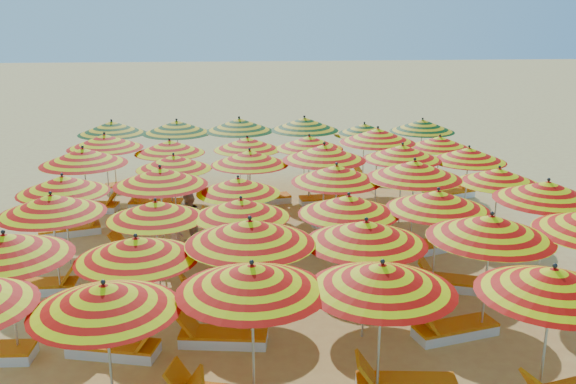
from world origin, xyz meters
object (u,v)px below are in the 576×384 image
object	(u,v)px
umbrella_10	(491,227)
lounger_10	(324,285)
umbrella_4	(553,281)
umbrella_31	(170,147)
umbrella_30	(105,141)
lounger_8	(41,286)
umbrella_23	(499,176)
umbrella_3	(382,277)
lounger_23	(132,185)
umbrella_37	(177,127)
lounger_12	(143,251)
umbrella_29	(469,154)
lounger_9	(216,291)
umbrella_39	(304,124)
umbrella_7	(136,248)
lounger_6	(221,336)
lounger_19	(155,203)
lounger_15	(71,230)
umbrella_27	(324,152)
beachgoer_a	(176,240)
lounger_13	(312,245)
umbrella_34	(378,135)
lounger_20	(263,199)
umbrella_18	(63,184)
lounger_25	(433,180)
umbrella_6	(5,246)
umbrella_32	(247,144)
umbrella_19	(160,176)
umbrella_40	(364,129)
lounger_21	(327,199)
umbrella_22	(414,169)
umbrella_15	(349,205)
umbrella_12	(51,204)
umbrella_41	(422,126)
umbrella_8	(250,232)
lounger_16	(231,224)
umbrella_21	(336,174)
umbrella_14	(241,208)
umbrella_33	(309,142)
umbrella_36	(112,128)
umbrella_25	(174,162)
umbrella_1	(104,298)
lounger_22	(451,193)
lounger_18	(93,206)
lounger_5	(116,348)
umbrella_35	(440,142)
umbrella_38	(239,125)
lounger_7	(453,329)
beachgoer_b	(189,220)
umbrella_9	(366,232)
umbrella_13	(156,210)
lounger_14	(428,246)
umbrella_2	(252,278)

from	to	relation	value
umbrella_10	lounger_10	xyz separation A→B (m)	(-2.88, 2.24, -2.14)
umbrella_4	umbrella_31	distance (m)	13.19
umbrella_30	lounger_8	distance (m)	6.66
umbrella_23	umbrella_30	size ratio (longest dim) A/B	0.91
umbrella_3	lounger_23	xyz separation A→B (m)	(-6.02, 13.33, -2.09)
umbrella_37	lounger_12	bearing A→B (deg)	-93.97
umbrella_29	lounger_9	size ratio (longest dim) A/B	1.44
umbrella_39	umbrella_7	bearing A→B (deg)	-110.65
lounger_6	lounger_19	size ratio (longest dim) A/B	1.01
lounger_15	lounger_8	bearing A→B (deg)	-103.76
umbrella_27	beachgoer_a	size ratio (longest dim) A/B	1.79
beachgoer_a	lounger_13	bearing A→B (deg)	-87.37
umbrella_27	umbrella_34	distance (m)	2.94
umbrella_27	umbrella_37	world-z (taller)	umbrella_27
umbrella_39	umbrella_31	bearing A→B (deg)	-152.08
lounger_8	lounger_20	size ratio (longest dim) A/B	0.96
umbrella_18	lounger_25	xyz separation A→B (m)	(11.51, 6.68, -1.97)
umbrella_6	umbrella_32	xyz separation A→B (m)	(4.52, 9.30, -0.19)
umbrella_18	lounger_23	world-z (taller)	umbrella_18
umbrella_19	lounger_12	bearing A→B (deg)	160.10
umbrella_40	lounger_21	bearing A→B (deg)	-125.69
umbrella_22	lounger_10	size ratio (longest dim) A/B	1.51
umbrella_15	lounger_15	world-z (taller)	umbrella_15
umbrella_12	umbrella_41	size ratio (longest dim) A/B	1.00
lounger_10	lounger_8	bearing A→B (deg)	-173.01
umbrella_8	lounger_16	distance (m)	7.01
umbrella_4	lounger_15	xyz separation A→B (m)	(-9.70, 9.00, -2.08)
umbrella_23	lounger_23	xyz separation A→B (m)	(-10.68, 6.63, -1.87)
umbrella_10	umbrella_21	world-z (taller)	umbrella_10
umbrella_8	umbrella_14	world-z (taller)	umbrella_8
umbrella_15	umbrella_33	distance (m)	6.87
umbrella_33	lounger_21	world-z (taller)	umbrella_33
umbrella_36	lounger_8	size ratio (longest dim) A/B	1.80
umbrella_25	umbrella_1	bearing A→B (deg)	-91.35
lounger_22	umbrella_39	bearing A→B (deg)	139.97
umbrella_41	lounger_18	distance (m)	11.77
lounger_19	lounger_22	world-z (taller)	same
umbrella_3	lounger_5	world-z (taller)	umbrella_3
umbrella_7	lounger_25	world-z (taller)	umbrella_7
umbrella_35	umbrella_38	distance (m)	6.95
umbrella_31	umbrella_35	xyz separation A→B (m)	(8.82, 0.33, -0.08)
umbrella_39	umbrella_40	size ratio (longest dim) A/B	1.09
umbrella_18	umbrella_36	xyz separation A→B (m)	(-0.06, 7.02, 0.11)
lounger_9	lounger_10	world-z (taller)	same
lounger_7	lounger_22	size ratio (longest dim) A/B	1.00
umbrella_22	beachgoer_b	xyz separation A→B (m)	(-5.88, 1.04, -1.56)
umbrella_9	umbrella_13	distance (m)	4.82
lounger_14	lounger_22	size ratio (longest dim) A/B	1.00
umbrella_25	umbrella_2	bearing A→B (deg)	-77.12
beachgoer_a	umbrella_12	bearing A→B (deg)	103.52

